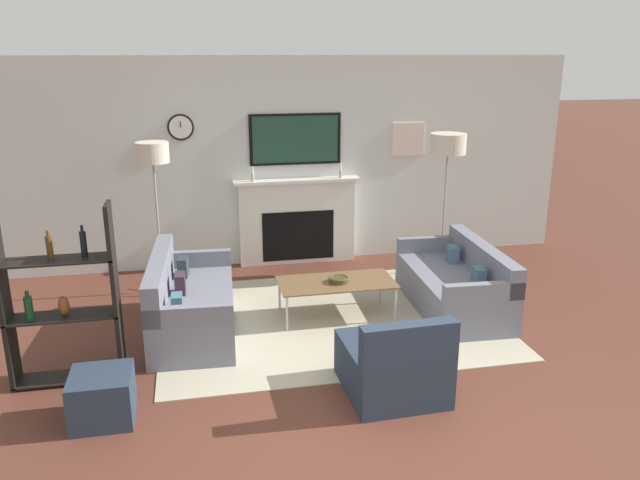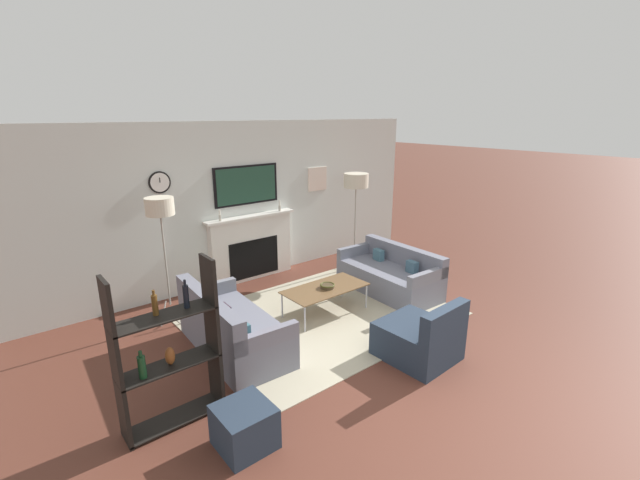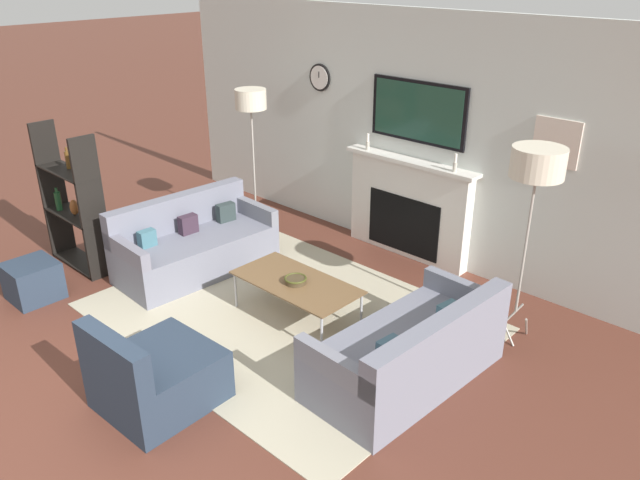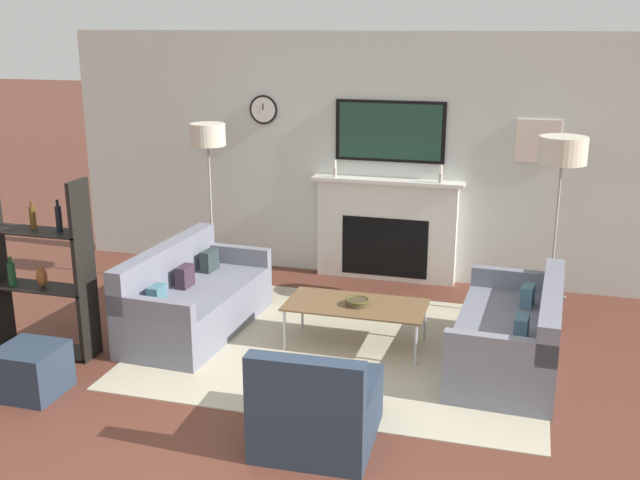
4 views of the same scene
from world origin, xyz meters
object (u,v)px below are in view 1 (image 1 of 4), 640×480
Objects in this scene: couch_right at (456,286)px; coffee_table at (336,283)px; decorative_bowl at (339,279)px; armchair at (394,365)px; shelf_unit at (61,301)px; floor_lamp_left at (153,156)px; couch_left at (189,305)px; floor_lamp_right at (448,146)px; ottoman at (102,397)px.

couch_right reaches higher than coffee_table.
coffee_table is 0.06m from decorative_bowl.
decorative_bowl is at bearing 178.78° from couch_right.
coffee_table is 5.81× the size of decorative_bowl.
decorative_bowl is (-1.33, 0.03, 0.17)m from couch_right.
decorative_bowl is at bearing 93.11° from armchair.
shelf_unit is at bearing -168.60° from couch_right.
decorative_bowl is 2.50m from floor_lamp_left.
couch_right is (2.89, -0.01, -0.02)m from couch_left.
couch_left is 0.97× the size of floor_lamp_left.
decorative_bowl is at bearing -54.85° from coffee_table.
shelf_unit is (-1.03, -0.80, 0.45)m from couch_left.
couch_right is at bearing -2.25° from coffee_table.
couch_right is 0.96× the size of floor_lamp_right.
couch_left is 1.64m from ottoman.
couch_left is 2.28m from armchair.
ottoman is at bearing -97.77° from floor_lamp_left.
armchair is 1.63m from coffee_table.
armchair is at bearing -54.56° from floor_lamp_left.
armchair is at bearing -16.27° from shelf_unit.
floor_lamp_left reaches higher than ottoman.
armchair reaches higher than couch_right.
floor_lamp_left is at bearing 148.74° from coffee_table.
couch_left is at bearing 37.69° from shelf_unit.
floor_lamp_left reaches higher than shelf_unit.
coffee_table is at bearing 1.76° from couch_left.
ottoman is (-3.88, -2.66, -1.44)m from floor_lamp_right.
floor_lamp_right is at bearing 24.92° from shelf_unit.
armchair is at bearing -86.89° from decorative_bowl.
decorative_bowl is (1.56, 0.02, 0.15)m from couch_left.
ottoman is at bearing -157.33° from couch_right.
couch_left is 1.01× the size of couch_right.
couch_right is 1.40× the size of coffee_table.
couch_right is at bearing 51.70° from armchair.
decorative_bowl is 2.71m from ottoman.
ottoman is (-2.32, 0.08, -0.06)m from armchair.
floor_lamp_left is (-1.96, 2.75, 1.37)m from armchair.
floor_lamp_left is 1.00× the size of floor_lamp_right.
couch_left is at bearing -159.91° from floor_lamp_right.
floor_lamp_left is (-1.87, 1.15, 1.19)m from decorative_bowl.
couch_right is at bearing -20.21° from floor_lamp_left.
floor_lamp_right reaches higher than coffee_table.
armchair is 1.86× the size of ottoman.
floor_lamp_right is at bearing 75.04° from couch_right.
armchair is 0.55× the size of shelf_unit.
couch_right is at bearing 22.67° from ottoman.
shelf_unit is at bearing -142.31° from couch_left.
coffee_table is at bearing 34.80° from ottoman.
armchair reaches higher than ottoman.
ottoman is (-0.67, -1.49, -0.09)m from couch_left.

